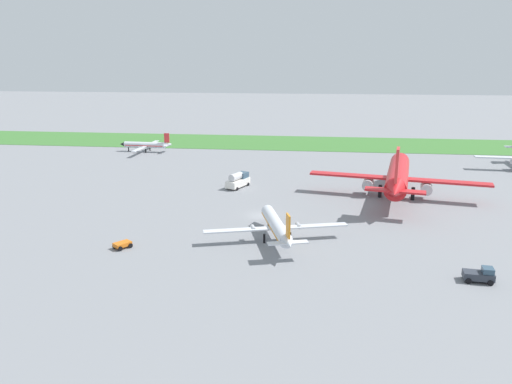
{
  "coord_description": "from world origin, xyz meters",
  "views": [
    {
      "loc": [
        8.84,
        -81.79,
        26.94
      ],
      "look_at": [
        -1.38,
        4.58,
        3.0
      ],
      "focal_mm": 34.46,
      "sensor_mm": 36.0,
      "label": 1
    }
  ],
  "objects_px": {
    "airplane_foreground_turboprop": "(277,226)",
    "pushback_tug_midfield": "(480,275)",
    "airplane_midfield_jet": "(398,176)",
    "airplane_taxiing_turboprop": "(146,145)",
    "fuel_truck_near_gate": "(238,180)",
    "baggage_cart_by_runway": "(122,244)"
  },
  "relations": [
    {
      "from": "airplane_taxiing_turboprop",
      "to": "pushback_tug_midfield",
      "type": "bearing_deg",
      "value": 134.1
    },
    {
      "from": "airplane_foreground_turboprop",
      "to": "airplane_taxiing_turboprop",
      "type": "height_order",
      "value": "airplane_foreground_turboprop"
    },
    {
      "from": "fuel_truck_near_gate",
      "to": "pushback_tug_midfield",
      "type": "height_order",
      "value": "fuel_truck_near_gate"
    },
    {
      "from": "airplane_midfield_jet",
      "to": "fuel_truck_near_gate",
      "type": "bearing_deg",
      "value": 93.89
    },
    {
      "from": "airplane_foreground_turboprop",
      "to": "fuel_truck_near_gate",
      "type": "distance_m",
      "value": 32.53
    },
    {
      "from": "pushback_tug_midfield",
      "to": "baggage_cart_by_runway",
      "type": "relative_size",
      "value": 1.28
    },
    {
      "from": "airplane_midfield_jet",
      "to": "fuel_truck_near_gate",
      "type": "xyz_separation_m",
      "value": [
        -32.45,
        3.93,
        -2.84
      ]
    },
    {
      "from": "airplane_taxiing_turboprop",
      "to": "fuel_truck_near_gate",
      "type": "xyz_separation_m",
      "value": [
        33.19,
        -37.28,
        -0.49
      ]
    },
    {
      "from": "airplane_foreground_turboprop",
      "to": "pushback_tug_midfield",
      "type": "bearing_deg",
      "value": -129.03
    },
    {
      "from": "airplane_foreground_turboprop",
      "to": "pushback_tug_midfield",
      "type": "height_order",
      "value": "airplane_foreground_turboprop"
    },
    {
      "from": "airplane_foreground_turboprop",
      "to": "pushback_tug_midfield",
      "type": "xyz_separation_m",
      "value": [
        26.16,
        -11.11,
        -1.5
      ]
    },
    {
      "from": "airplane_midfield_jet",
      "to": "airplane_taxiing_turboprop",
      "type": "xyz_separation_m",
      "value": [
        -65.63,
        41.21,
        -2.35
      ]
    },
    {
      "from": "airplane_midfield_jet",
      "to": "fuel_truck_near_gate",
      "type": "height_order",
      "value": "airplane_midfield_jet"
    },
    {
      "from": "airplane_midfield_jet",
      "to": "baggage_cart_by_runway",
      "type": "distance_m",
      "value": 54.74
    },
    {
      "from": "airplane_foreground_turboprop",
      "to": "baggage_cart_by_runway",
      "type": "relative_size",
      "value": 7.3
    },
    {
      "from": "pushback_tug_midfield",
      "to": "baggage_cart_by_runway",
      "type": "xyz_separation_m",
      "value": [
        -48.26,
        5.48,
        -0.34
      ]
    },
    {
      "from": "airplane_foreground_turboprop",
      "to": "fuel_truck_near_gate",
      "type": "relative_size",
      "value": 3.12
    },
    {
      "from": "fuel_truck_near_gate",
      "to": "pushback_tug_midfield",
      "type": "distance_m",
      "value": 55.71
    },
    {
      "from": "airplane_foreground_turboprop",
      "to": "pushback_tug_midfield",
      "type": "distance_m",
      "value": 28.46
    },
    {
      "from": "airplane_taxiing_turboprop",
      "to": "pushback_tug_midfield",
      "type": "distance_m",
      "value": 105.62
    },
    {
      "from": "fuel_truck_near_gate",
      "to": "pushback_tug_midfield",
      "type": "bearing_deg",
      "value": -115.51
    },
    {
      "from": "airplane_midfield_jet",
      "to": "pushback_tug_midfield",
      "type": "xyz_separation_m",
      "value": [
        4.33,
        -37.91,
        -3.51
      ]
    }
  ]
}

